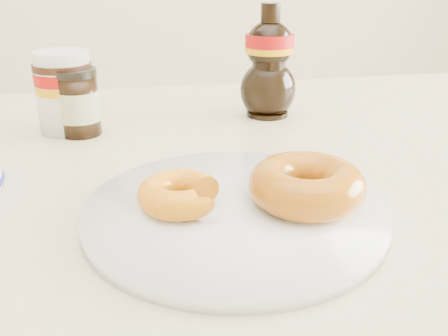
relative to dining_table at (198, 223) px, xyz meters
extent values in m
cube|color=beige|center=(0.00, 0.00, 0.06)|extent=(1.40, 0.90, 0.04)
cylinder|color=#C6B28C|center=(0.62, 0.37, -0.31)|extent=(0.06, 0.06, 0.71)
cylinder|color=white|center=(0.02, -0.15, 0.09)|extent=(0.30, 0.30, 0.02)
torus|color=white|center=(0.02, -0.15, 0.09)|extent=(0.30, 0.30, 0.01)
torus|color=orange|center=(-0.04, -0.14, 0.11)|extent=(0.10, 0.10, 0.03)
torus|color=#AC5B0B|center=(0.09, -0.16, 0.12)|extent=(0.14, 0.14, 0.04)
cylinder|color=white|center=(-0.17, 0.18, 0.13)|extent=(0.08, 0.08, 0.10)
cylinder|color=#920A05|center=(-0.17, 0.18, 0.17)|extent=(0.09, 0.09, 0.02)
cylinder|color=#D89905|center=(-0.17, 0.18, 0.15)|extent=(0.09, 0.09, 0.01)
cylinder|color=black|center=(-0.17, 0.18, 0.18)|extent=(0.09, 0.09, 0.01)
cylinder|color=white|center=(-0.17, 0.18, 0.19)|extent=(0.08, 0.08, 0.02)
cylinder|color=black|center=(-0.15, 0.16, 0.13)|extent=(0.06, 0.06, 0.09)
cylinder|color=beige|center=(-0.15, 0.16, 0.13)|extent=(0.06, 0.06, 0.04)
cylinder|color=black|center=(-0.15, 0.16, 0.18)|extent=(0.06, 0.06, 0.01)
camera|label=1|loc=(-0.09, -0.59, 0.32)|focal=40.00mm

